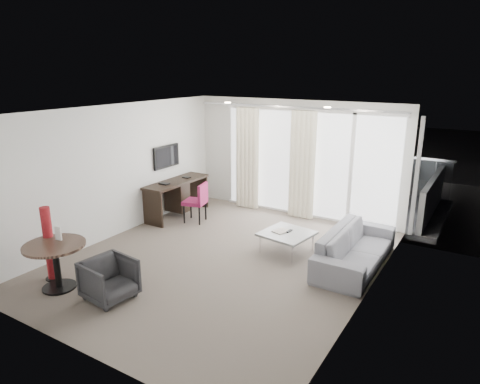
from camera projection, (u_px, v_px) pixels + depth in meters
The scene contains 28 objects.
floor at pixel (222, 260), 7.54m from camera, with size 5.00×6.00×0.00m, color #62574D.
ceiling at pixel (220, 111), 6.82m from camera, with size 5.00×6.00×0.00m, color white.
wall_left at pixel (116, 171), 8.43m from camera, with size 0.00×6.00×2.60m, color silver.
wall_right at pixel (371, 215), 5.93m from camera, with size 0.00×6.00×2.60m, color silver.
wall_front at pixel (71, 252), 4.72m from camera, with size 5.00×0.00×2.60m, color silver.
window_panel at pixel (307, 164), 9.51m from camera, with size 4.00×0.02×2.38m, color white, non-canonical shape.
window_frame at pixel (307, 164), 9.50m from camera, with size 4.10×0.06×2.44m, color white, non-canonical shape.
curtain_left at pixel (247, 159), 10.10m from camera, with size 0.60×0.20×2.38m, color #EEE5C5, non-canonical shape.
curtain_right at pixel (302, 165), 9.40m from camera, with size 0.60×0.20×2.38m, color #EEE5C5, non-canonical shape.
curtain_track at pixel (294, 107), 9.17m from camera, with size 4.80×0.04×0.04m, color #B2B2B7, non-canonical shape.
downlight_a at pixel (228, 103), 8.58m from camera, with size 0.12×0.12×0.02m, color #FFE0B2.
downlight_b at pixel (327, 107), 7.53m from camera, with size 0.12×0.12×0.02m, color #FFE0B2.
desk at pixel (177, 198), 9.74m from camera, with size 0.54×1.74×0.81m, color black, non-canonical shape.
tv at pixel (166, 156), 9.58m from camera, with size 0.05×0.80×0.50m, color black, non-canonical shape.
desk_chair at pixel (195, 202), 9.32m from camera, with size 0.48×0.45×0.87m, color #8B1B49, non-canonical shape.
round_table at pixel (57, 266), 6.48m from camera, with size 0.91×0.91×0.73m, color #3D2A20, non-canonical shape.
menu_card at pixel (59, 240), 6.54m from camera, with size 0.12×0.02×0.21m, color white, non-canonical shape.
red_lamp at pixel (49, 244), 6.70m from camera, with size 0.24×0.24×1.21m, color maroon.
tub_armchair at pixel (109, 279), 6.20m from camera, with size 0.65×0.67×0.61m, color #272729.
coffee_table at pixel (287, 242), 7.83m from camera, with size 0.84×0.84×0.38m, color gray, non-canonical shape.
remote at pixel (289, 232), 7.83m from camera, with size 0.05×0.14×0.02m, color black, non-canonical shape.
magazine at pixel (281, 232), 7.83m from camera, with size 0.24×0.31×0.02m, color gray, non-canonical shape.
sofa at pixel (356, 248), 7.26m from camera, with size 2.18×0.85×0.64m, color slate.
terrace_slab at pixel (328, 201), 11.10m from camera, with size 5.60×3.00×0.12m, color #4D4D50.
rattan_chair_a at pixel (348, 184), 10.98m from camera, with size 0.55×0.55×0.80m, color brown, non-canonical shape.
rattan_chair_b at pixel (388, 185), 10.77m from camera, with size 0.57×0.57×0.84m, color brown, non-canonical shape.
rattan_table at pixel (376, 199), 10.31m from camera, with size 0.46×0.46×0.46m, color brown, non-canonical shape.
balustrade at pixel (347, 169), 12.13m from camera, with size 5.50×0.06×1.05m, color #B2B2B7, non-canonical shape.
Camera 1 is at (3.86, -5.74, 3.25)m, focal length 32.00 mm.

